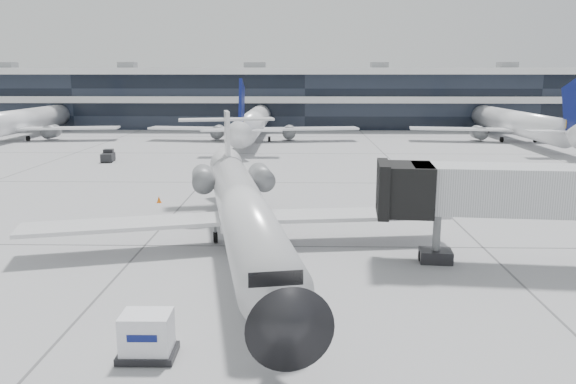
{
  "coord_description": "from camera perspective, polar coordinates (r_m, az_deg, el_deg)",
  "views": [
    {
      "loc": [
        -0.77,
        -31.78,
        9.95
      ],
      "look_at": [
        -1.55,
        3.31,
        2.6
      ],
      "focal_mm": 35.0,
      "sensor_mm": 36.0,
      "label": 1
    }
  ],
  "objects": [
    {
      "name": "cargo_uld",
      "position": [
        21.24,
        -14.12,
        -13.99
      ],
      "size": [
        2.04,
        1.52,
        1.65
      ],
      "rotation": [
        0.0,
        0.0,
        0.01
      ],
      "color": "black",
      "rests_on": "ground"
    },
    {
      "name": "bg_jet_left",
      "position": [
        97.91,
        -25.69,
        4.83
      ],
      "size": [
        32.0,
        40.0,
        9.6
      ],
      "primitive_type": null,
      "color": "white",
      "rests_on": "ground"
    },
    {
      "name": "bg_jet_center",
      "position": [
        87.65,
        -3.48,
        5.29
      ],
      "size": [
        32.0,
        40.0,
        9.6
      ],
      "primitive_type": null,
      "color": "white",
      "rests_on": "ground"
    },
    {
      "name": "bg_jet_right",
      "position": [
        93.3,
        21.91,
        4.85
      ],
      "size": [
        32.0,
        40.0,
        9.6
      ],
      "primitive_type": null,
      "color": "white",
      "rests_on": "ground"
    },
    {
      "name": "far_tug",
      "position": [
        68.87,
        -17.81,
        3.48
      ],
      "size": [
        1.54,
        2.33,
        1.4
      ],
      "rotation": [
        0.0,
        0.0,
        0.11
      ],
      "color": "black",
      "rests_on": "ground"
    },
    {
      "name": "regional_jet",
      "position": [
        32.68,
        -4.68,
        -1.48
      ],
      "size": [
        24.79,
        30.91,
        7.17
      ],
      "rotation": [
        0.0,
        0.0,
        0.19
      ],
      "color": "silver",
      "rests_on": "ground"
    },
    {
      "name": "jet_bridge",
      "position": [
        32.22,
        26.1,
        -0.0
      ],
      "size": [
        17.18,
        4.81,
        5.51
      ],
      "rotation": [
        0.0,
        0.0,
        -0.09
      ],
      "color": "#BBBEC0",
      "rests_on": "ground"
    },
    {
      "name": "traffic_cone",
      "position": [
        45.62,
        -12.98,
        -0.75
      ],
      "size": [
        0.42,
        0.42,
        0.54
      ],
      "rotation": [
        0.0,
        0.0,
        -0.15
      ],
      "color": "orange",
      "rests_on": "ground"
    },
    {
      "name": "ground",
      "position": [
        33.31,
        2.55,
        -5.56
      ],
      "size": [
        220.0,
        220.0,
        0.0
      ],
      "primitive_type": "plane",
      "color": "gray",
      "rests_on": "ground"
    },
    {
      "name": "terminal",
      "position": [
        113.89,
        1.68,
        9.33
      ],
      "size": [
        170.0,
        22.0,
        10.0
      ],
      "primitive_type": "cube",
      "color": "black",
      "rests_on": "ground"
    }
  ]
}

